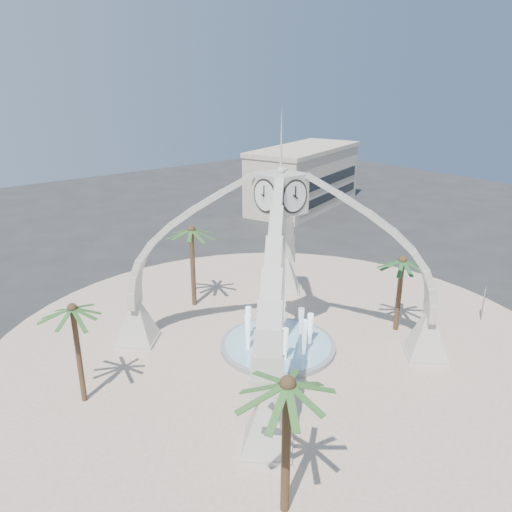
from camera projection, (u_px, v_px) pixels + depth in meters
ground at (278, 348)px, 34.80m from camera, size 140.00×140.00×0.00m
plaza at (278, 348)px, 34.79m from camera, size 40.00×40.00×0.06m
clock_tower at (279, 261)px, 32.61m from camera, size 17.94×17.94×16.30m
fountain at (278, 345)px, 34.71m from camera, size 8.00×8.00×3.62m
building_ne at (304, 177)px, 71.62m from camera, size 21.87×14.17×8.60m
palm_east at (403, 261)px, 35.52m from camera, size 4.01×4.01×6.31m
palm_west at (72, 310)px, 27.19m from camera, size 4.26×4.26×6.65m
palm_north at (191, 231)px, 39.25m from camera, size 4.90×4.90×7.33m
palm_south at (288, 386)px, 19.68m from camera, size 4.57×4.57×7.27m
street_sign at (485, 297)px, 38.09m from camera, size 0.99×0.41×2.87m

